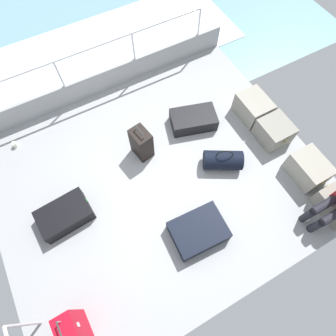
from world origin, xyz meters
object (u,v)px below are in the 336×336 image
(cargo_crate_0, at_px, (253,107))
(suitcase_1, at_px, (193,120))
(suitcase_2, at_px, (141,143))
(suitcase_3, at_px, (198,231))
(cargo_crate_1, at_px, (274,132))
(suitcase_0, at_px, (65,215))
(suitcase_4, at_px, (73,329))
(duffel_bag, at_px, (223,160))
(paper_cup, at_px, (15,145))
(cargo_crate_2, at_px, (308,169))

(cargo_crate_0, distance_m, suitcase_1, 1.11)
(suitcase_2, xyz_separation_m, suitcase_3, (1.67, 0.10, -0.17))
(cargo_crate_1, bearing_deg, suitcase_0, -95.38)
(suitcase_0, xyz_separation_m, suitcase_3, (1.18, 1.66, -0.00))
(suitcase_2, bearing_deg, suitcase_4, -43.76)
(cargo_crate_0, xyz_separation_m, duffel_bag, (0.63, -1.06, -0.04))
(cargo_crate_1, distance_m, suitcase_4, 4.22)
(suitcase_0, xyz_separation_m, suitcase_1, (-0.58, 2.63, 0.00))
(suitcase_4, bearing_deg, duffel_bag, 110.89)
(cargo_crate_1, distance_m, suitcase_2, 2.30)
(cargo_crate_0, relative_size, cargo_crate_1, 1.12)
(paper_cup, bearing_deg, cargo_crate_2, 55.00)
(cargo_crate_0, relative_size, suitcase_4, 0.77)
(suitcase_0, relative_size, suitcase_3, 0.98)
(cargo_crate_0, relative_size, cargo_crate_2, 0.98)
(cargo_crate_1, height_order, suitcase_0, cargo_crate_1)
(suitcase_3, distance_m, paper_cup, 3.50)
(cargo_crate_0, relative_size, suitcase_0, 0.78)
(cargo_crate_0, height_order, suitcase_1, cargo_crate_0)
(cargo_crate_2, distance_m, suitcase_3, 2.08)
(suitcase_0, relative_size, suitcase_1, 0.89)
(cargo_crate_2, bearing_deg, suitcase_2, -127.53)
(cargo_crate_2, height_order, paper_cup, cargo_crate_2)
(suitcase_3, bearing_deg, cargo_crate_2, 89.88)
(cargo_crate_2, xyz_separation_m, suitcase_4, (0.33, -4.09, 0.14))
(cargo_crate_1, bearing_deg, suitcase_4, -73.94)
(suitcase_1, xyz_separation_m, duffel_bag, (0.95, -0.01, 0.03))
(suitcase_3, bearing_deg, suitcase_1, 151.12)
(duffel_bag, bearing_deg, suitcase_4, -69.11)
(suitcase_1, bearing_deg, cargo_crate_0, 72.65)
(suitcase_3, relative_size, suitcase_4, 1.00)
(cargo_crate_0, distance_m, paper_cup, 4.29)
(suitcase_1, bearing_deg, paper_cup, -110.19)
(suitcase_4, height_order, paper_cup, suitcase_4)
(cargo_crate_0, height_order, cargo_crate_1, cargo_crate_0)
(suitcase_0, bearing_deg, suitcase_1, 102.37)
(suitcase_3, xyz_separation_m, suitcase_4, (0.33, -2.01, 0.22))
(suitcase_0, relative_size, duffel_bag, 1.13)
(cargo_crate_2, height_order, duffel_bag, duffel_bag)
(suitcase_4, xyz_separation_m, paper_cup, (-3.19, -0.00, -0.29))
(cargo_crate_0, xyz_separation_m, suitcase_0, (0.25, -3.68, -0.07))
(suitcase_0, xyz_separation_m, suitcase_2, (-0.48, 1.56, 0.17))
(cargo_crate_0, distance_m, suitcase_3, 2.48)
(cargo_crate_0, bearing_deg, duffel_bag, -59.56)
(suitcase_2, distance_m, suitcase_4, 2.77)
(duffel_bag, bearing_deg, paper_cup, -124.59)
(paper_cup, bearing_deg, suitcase_4, 0.01)
(suitcase_0, height_order, suitcase_4, suitcase_4)
(suitcase_4, bearing_deg, cargo_crate_1, 106.06)
(suitcase_0, distance_m, suitcase_3, 2.04)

